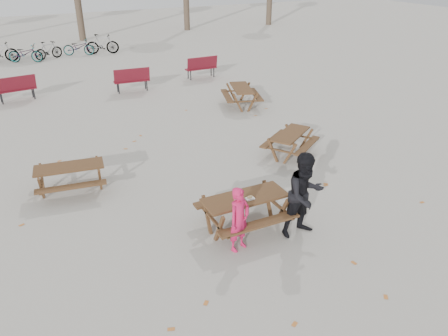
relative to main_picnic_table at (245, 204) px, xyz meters
name	(u,v)px	position (x,y,z in m)	size (l,w,h in m)	color
ground	(244,228)	(0.00, 0.00, -0.59)	(80.00, 80.00, 0.00)	gray
main_picnic_table	(245,204)	(0.00, 0.00, 0.00)	(1.80, 1.45, 0.78)	#351C13
food_tray	(250,199)	(0.03, -0.14, 0.21)	(0.18, 0.11, 0.04)	white
bread_roll	(250,197)	(0.03, -0.14, 0.25)	(0.14, 0.06, 0.05)	tan
soda_bottle	(235,200)	(-0.31, -0.13, 0.26)	(0.07, 0.07, 0.17)	silver
child	(239,219)	(-0.45, -0.59, 0.10)	(0.50, 0.33, 1.37)	#C4184C
adult	(305,195)	(1.00, -0.70, 0.34)	(0.90, 0.70, 1.84)	black
picnic_table_east	(290,144)	(3.03, 2.77, -0.25)	(1.56, 1.26, 0.67)	#351C13
picnic_table_north	(71,179)	(-3.07, 3.32, -0.24)	(1.63, 1.31, 0.70)	#351C13
picnic_table_far	(242,97)	(3.93, 7.39, -0.22)	(1.70, 1.37, 0.73)	#351C13
park_bench_row	(80,83)	(-1.37, 11.62, -0.07)	(12.40, 1.38, 1.03)	maroon
bicycle_row	(43,50)	(-2.00, 19.57, -0.09)	(8.31, 1.93, 1.12)	black
fallen_leaves	(216,175)	(0.50, 2.50, -0.58)	(11.00, 11.00, 0.01)	#B2642A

